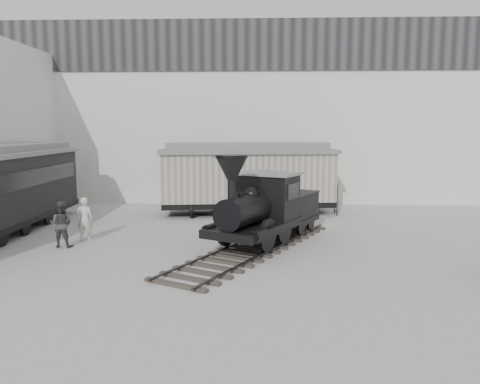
{
  "coord_description": "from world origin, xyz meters",
  "views": [
    {
      "loc": [
        1.26,
        -14.68,
        4.55
      ],
      "look_at": [
        0.59,
        4.33,
        2.0
      ],
      "focal_mm": 35.0,
      "sensor_mm": 36.0,
      "label": 1
    }
  ],
  "objects_px": {
    "locomotive": "(263,213)",
    "visitor_b": "(61,224)",
    "visitor_a": "(85,219)",
    "boxcar": "(248,177)"
  },
  "relations": [
    {
      "from": "boxcar",
      "to": "visitor_a",
      "type": "height_order",
      "value": "boxcar"
    },
    {
      "from": "locomotive",
      "to": "boxcar",
      "type": "height_order",
      "value": "boxcar"
    },
    {
      "from": "visitor_a",
      "to": "visitor_b",
      "type": "relative_size",
      "value": 1.0
    },
    {
      "from": "locomotive",
      "to": "visitor_b",
      "type": "distance_m",
      "value": 7.87
    },
    {
      "from": "boxcar",
      "to": "visitor_a",
      "type": "relative_size",
      "value": 5.34
    },
    {
      "from": "visitor_a",
      "to": "visitor_b",
      "type": "bearing_deg",
      "value": 60.85
    },
    {
      "from": "boxcar",
      "to": "visitor_b",
      "type": "distance_m",
      "value": 10.4
    },
    {
      "from": "visitor_a",
      "to": "visitor_b",
      "type": "distance_m",
      "value": 1.18
    },
    {
      "from": "visitor_b",
      "to": "boxcar",
      "type": "bearing_deg",
      "value": -133.17
    },
    {
      "from": "visitor_b",
      "to": "locomotive",
      "type": "bearing_deg",
      "value": -176.34
    }
  ]
}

